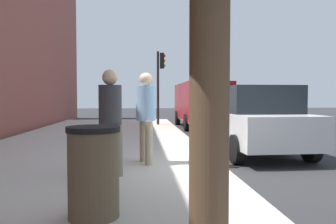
# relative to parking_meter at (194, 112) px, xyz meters

# --- Properties ---
(ground_plane) EXTENTS (80.00, 80.00, 0.00)m
(ground_plane) POSITION_rel_parking_meter_xyz_m (-0.73, -0.48, -1.17)
(ground_plane) COLOR #2B2B2D
(ground_plane) RESTS_ON ground
(sidewalk_slab) EXTENTS (28.00, 6.00, 0.15)m
(sidewalk_slab) POSITION_rel_parking_meter_xyz_m (-0.73, 2.52, -1.09)
(sidewalk_slab) COLOR #B7B2A8
(sidewalk_slab) RESTS_ON ground_plane
(parking_meter) EXTENTS (0.36, 0.12, 1.41)m
(parking_meter) POSITION_rel_parking_meter_xyz_m (0.00, 0.00, 0.00)
(parking_meter) COLOR gray
(parking_meter) RESTS_ON sidewalk_slab
(pedestrian_at_meter) EXTENTS (0.53, 0.40, 1.83)m
(pedestrian_at_meter) POSITION_rel_parking_meter_xyz_m (-0.25, 1.02, 0.07)
(pedestrian_at_meter) COLOR tan
(pedestrian_at_meter) RESTS_ON sidewalk_slab
(pedestrian_bystander) EXTENTS (0.42, 0.43, 1.81)m
(pedestrian_bystander) POSITION_rel_parking_meter_xyz_m (-1.15, 1.65, 0.06)
(pedestrian_bystander) COLOR #726656
(pedestrian_bystander) RESTS_ON sidewalk_slab
(parked_sedan_near) EXTENTS (4.45, 2.08, 1.77)m
(parked_sedan_near) POSITION_rel_parking_meter_xyz_m (1.62, -1.83, -0.27)
(parked_sedan_near) COLOR silver
(parked_sedan_near) RESTS_ON ground_plane
(parked_van_far) EXTENTS (5.22, 2.16, 2.18)m
(parked_van_far) POSITION_rel_parking_meter_xyz_m (9.09, -1.83, 0.09)
(parked_van_far) COLOR maroon
(parked_van_far) RESTS_ON ground_plane
(traffic_signal) EXTENTS (0.24, 0.44, 3.60)m
(traffic_signal) POSITION_rel_parking_meter_xyz_m (9.30, 0.17, 1.41)
(traffic_signal) COLOR black
(traffic_signal) RESTS_ON sidewalk_slab
(trash_bin) EXTENTS (0.59, 0.59, 1.01)m
(trash_bin) POSITION_rel_parking_meter_xyz_m (-3.20, 1.65, -0.51)
(trash_bin) COLOR brown
(trash_bin) RESTS_ON sidewalk_slab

